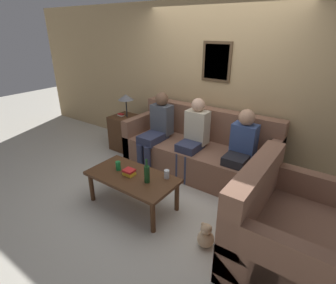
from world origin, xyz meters
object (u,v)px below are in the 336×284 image
object	(u,v)px
drinking_glass	(167,174)
teddy_bear	(206,236)
coffee_table	(132,179)
person_left	(157,127)
couch_main	(198,151)
wine_bottle	(147,174)
person_middle	(193,135)
couch_side	(280,231)
person_right	(240,148)

from	to	relation	value
drinking_glass	teddy_bear	bearing A→B (deg)	-22.17
coffee_table	person_left	size ratio (longest dim) A/B	0.96
couch_main	wine_bottle	size ratio (longest dim) A/B	7.72
coffee_table	teddy_bear	size ratio (longest dim) A/B	4.05
wine_bottle	person_left	distance (m)	1.34
coffee_table	wine_bottle	xyz separation A→B (m)	(0.26, -0.01, 0.18)
coffee_table	person_middle	bearing A→B (deg)	79.20
coffee_table	wine_bottle	size ratio (longest dim) A/B	3.78
teddy_bear	wine_bottle	bearing A→B (deg)	174.73
wine_bottle	teddy_bear	bearing A→B (deg)	-5.27
drinking_glass	person_left	distance (m)	1.26
couch_main	person_middle	size ratio (longest dim) A/B	1.96
couch_side	teddy_bear	distance (m)	0.75
person_left	drinking_glass	bearing A→B (deg)	-46.81
couch_side	drinking_glass	world-z (taller)	couch_side
person_left	teddy_bear	world-z (taller)	person_left
drinking_glass	person_left	world-z (taller)	person_left
couch_main	person_middle	xyz separation A→B (m)	(-0.01, -0.18, 0.34)
couch_side	person_right	size ratio (longest dim) A/B	1.10
drinking_glass	person_middle	size ratio (longest dim) A/B	0.09
person_middle	person_left	bearing A→B (deg)	-177.14
couch_main	person_left	xyz separation A→B (m)	(-0.68, -0.21, 0.34)
person_left	person_middle	size ratio (longest dim) A/B	1.00
coffee_table	person_right	xyz separation A→B (m)	(0.97, 1.16, 0.27)
couch_main	coffee_table	size ratio (longest dim) A/B	2.04
couch_side	coffee_table	world-z (taller)	couch_side
couch_side	person_right	bearing A→B (deg)	40.67
wine_bottle	person_right	distance (m)	1.37
coffee_table	person_left	xyz separation A→B (m)	(-0.46, 1.12, 0.28)
teddy_bear	drinking_glass	bearing A→B (deg)	157.83
couch_main	person_right	size ratio (longest dim) A/B	2.03
couch_side	coffee_table	xyz separation A→B (m)	(-1.79, -0.20, 0.05)
couch_main	drinking_glass	world-z (taller)	couch_main
couch_main	person_middle	world-z (taller)	person_middle
couch_side	wine_bottle	xyz separation A→B (m)	(-1.53, -0.21, 0.23)
person_middle	couch_side	bearing A→B (deg)	-31.24
couch_main	person_right	bearing A→B (deg)	-13.07
couch_main	coffee_table	distance (m)	1.35
coffee_table	teddy_bear	distance (m)	1.16
couch_main	teddy_bear	world-z (taller)	couch_main
couch_main	person_right	world-z (taller)	person_right
couch_main	person_left	world-z (taller)	person_left
teddy_bear	person_middle	bearing A→B (deg)	126.15
drinking_glass	person_right	world-z (taller)	person_right
coffee_table	person_left	world-z (taller)	person_left
coffee_table	person_middle	distance (m)	1.21
wine_bottle	teddy_bear	xyz separation A→B (m)	(0.87, -0.08, -0.44)
couch_side	wine_bottle	bearing A→B (deg)	97.76
couch_side	drinking_glass	distance (m)	1.40
person_middle	person_right	size ratio (longest dim) A/B	1.04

